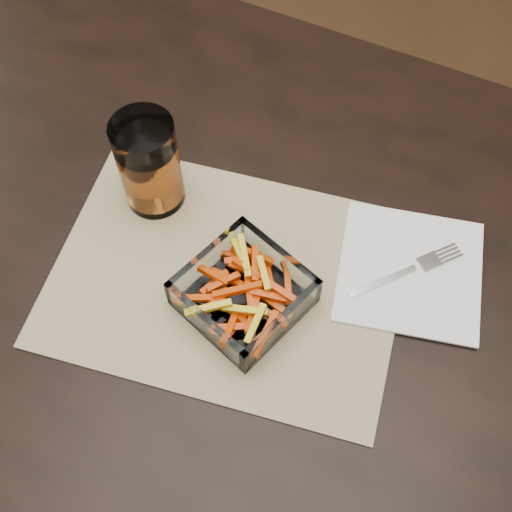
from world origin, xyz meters
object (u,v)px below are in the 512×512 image
object	(u,v)px
dining_table	(270,292)
glass_bowl	(244,294)
tumbler	(150,166)
fork	(409,270)

from	to	relation	value
dining_table	glass_bowl	world-z (taller)	glass_bowl
glass_bowl	tumbler	distance (m)	0.21
dining_table	fork	distance (m)	0.20
fork	dining_table	bearing A→B (deg)	-119.21
glass_bowl	tumbler	xyz separation A→B (m)	(-0.18, 0.10, 0.04)
glass_bowl	tumbler	world-z (taller)	tumbler
dining_table	fork	world-z (taller)	fork
fork	glass_bowl	bearing A→B (deg)	-103.00
glass_bowl	fork	bearing A→B (deg)	36.88
tumbler	fork	size ratio (longest dim) A/B	1.06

